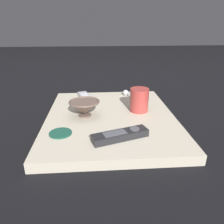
{
  "coord_description": "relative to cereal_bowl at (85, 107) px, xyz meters",
  "views": [
    {
      "loc": [
        0.06,
        0.83,
        0.41
      ],
      "look_at": [
        -0.01,
        0.01,
        0.06
      ],
      "focal_mm": 34.37,
      "sensor_mm": 36.0,
      "label": 1
    }
  ],
  "objects": [
    {
      "name": "tv_remote_far",
      "position": [
        0.0,
        -0.19,
        -0.03
      ],
      "size": [
        0.1,
        0.19,
        0.02
      ],
      "color": "#9E9EA3",
      "rests_on": "table"
    },
    {
      "name": "tv_remote_near",
      "position": [
        -0.13,
        0.2,
        -0.03
      ],
      "size": [
        0.2,
        0.11,
        0.03
      ],
      "color": "black",
      "rests_on": "table"
    },
    {
      "name": "drink_coaster",
      "position": [
        0.08,
        0.15,
        -0.04
      ],
      "size": [
        0.08,
        0.08,
        0.01
      ],
      "color": "#194738",
      "rests_on": "table"
    },
    {
      "name": "coffee_mug",
      "position": [
        -0.24,
        -0.04,
        0.01
      ],
      "size": [
        0.08,
        0.08,
        0.1
      ],
      "color": "#A53833",
      "rests_on": "table"
    },
    {
      "name": "cereal_bowl",
      "position": [
        0.0,
        0.0,
        0.0
      ],
      "size": [
        0.13,
        0.13,
        0.07
      ],
      "color": "brown",
      "rests_on": "table"
    },
    {
      "name": "ground_plane",
      "position": [
        -0.11,
        0.0,
        -0.08
      ],
      "size": [
        6.0,
        6.0,
        0.0
      ],
      "primitive_type": "plane",
      "color": "black"
    },
    {
      "name": "table",
      "position": [
        -0.11,
        0.0,
        -0.06
      ],
      "size": [
        0.54,
        0.64,
        0.04
      ],
      "color": "#B7AD99",
      "rests_on": "ground"
    },
    {
      "name": "teaspoon",
      "position": [
        -0.21,
        -0.25,
        -0.02
      ],
      "size": [
        0.09,
        0.14,
        0.03
      ],
      "color": "silver",
      "rests_on": "table"
    }
  ]
}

